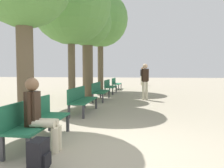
{
  "coord_description": "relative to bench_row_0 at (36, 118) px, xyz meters",
  "views": [
    {
      "loc": [
        0.5,
        -3.64,
        1.39
      ],
      "look_at": [
        -0.77,
        5.26,
        0.83
      ],
      "focal_mm": 35.0,
      "sensor_mm": 36.0,
      "label": 1
    }
  ],
  "objects": [
    {
      "name": "bench_row_3",
      "position": [
        0.0,
        9.13,
        0.0
      ],
      "size": [
        0.52,
        1.81,
        0.83
      ],
      "color": "#1E6042",
      "rests_on": "ground_plane"
    },
    {
      "name": "tree_row_3",
      "position": [
        -0.87,
        10.79,
        4.33
      ],
      "size": [
        3.7,
        3.7,
        6.69
      ],
      "color": "brown",
      "rests_on": "ground_plane"
    },
    {
      "name": "tree_row_2",
      "position": [
        -0.87,
        7.31,
        3.31
      ],
      "size": [
        2.53,
        2.53,
        5.19
      ],
      "color": "brown",
      "rests_on": "ground_plane"
    },
    {
      "name": "pedestrian_mid",
      "position": [
        1.93,
        16.88,
        0.5
      ],
      "size": [
        0.35,
        0.29,
        1.72
      ],
      "color": "beige",
      "rests_on": "ground_plane"
    },
    {
      "name": "bench_row_1",
      "position": [
        0.0,
        3.04,
        0.0
      ],
      "size": [
        0.52,
        1.81,
        0.83
      ],
      "color": "#1E6042",
      "rests_on": "ground_plane"
    },
    {
      "name": "ground_plane",
      "position": [
        1.51,
        -0.22,
        -0.48
      ],
      "size": [
        80.0,
        80.0,
        0.0
      ],
      "primitive_type": "plane",
      "color": "gray"
    },
    {
      "name": "person_seated",
      "position": [
        0.24,
        -0.36,
        0.19
      ],
      "size": [
        0.6,
        0.34,
        1.27
      ],
      "color": "beige",
      "rests_on": "ground_plane"
    },
    {
      "name": "bench_row_2",
      "position": [
        0.0,
        6.08,
        0.0
      ],
      "size": [
        0.52,
        1.81,
        0.83
      ],
      "color": "#1E6042",
      "rests_on": "ground_plane"
    },
    {
      "name": "tree_row_1",
      "position": [
        -0.87,
        4.71,
        3.55
      ],
      "size": [
        3.22,
        3.22,
        5.66
      ],
      "color": "brown",
      "rests_on": "ground_plane"
    },
    {
      "name": "bench_row_0",
      "position": [
        0.0,
        0.0,
        0.0
      ],
      "size": [
        0.52,
        1.81,
        0.83
      ],
      "color": "#1E6042",
      "rests_on": "ground_plane"
    },
    {
      "name": "bench_row_4",
      "position": [
        0.0,
        12.17,
        0.0
      ],
      "size": [
        0.52,
        1.81,
        0.83
      ],
      "color": "#1E6042",
      "rests_on": "ground_plane"
    },
    {
      "name": "pedestrian_near",
      "position": [
        2.11,
        6.54,
        0.5
      ],
      "size": [
        0.35,
        0.23,
        1.71
      ],
      "color": "beige",
      "rests_on": "ground_plane"
    },
    {
      "name": "backpack",
      "position": [
        0.59,
        -1.08,
        -0.27
      ],
      "size": [
        0.24,
        0.3,
        0.44
      ],
      "color": "black",
      "rests_on": "ground_plane"
    }
  ]
}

